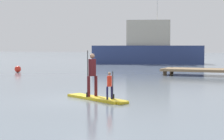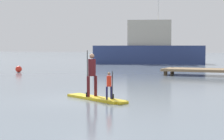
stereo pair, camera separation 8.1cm
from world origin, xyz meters
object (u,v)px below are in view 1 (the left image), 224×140
at_px(paddleboard_near, 97,98).
at_px(paddler_adult, 92,72).
at_px(paddler_child_solo, 110,84).
at_px(fishing_boat_white_large, 148,48).
at_px(mooring_buoy_near, 18,69).

height_order(paddleboard_near, paddler_adult, paddler_adult).
height_order(paddler_child_solo, fishing_boat_white_large, fishing_boat_white_large).
xyz_separation_m(paddler_adult, mooring_buoy_near, (-12.83, 12.76, -0.83)).
height_order(paddler_adult, mooring_buoy_near, paddler_adult).
bearing_deg(paddleboard_near, paddler_child_solo, -27.38).
bearing_deg(fishing_boat_white_large, mooring_buoy_near, -102.94).
relative_size(paddleboard_near, fishing_boat_white_large, 0.23).
xyz_separation_m(paddler_adult, paddler_child_solo, (0.98, -0.51, -0.42)).
relative_size(paddler_adult, fishing_boat_white_large, 0.13).
bearing_deg(paddler_adult, paddleboard_near, -27.27).
height_order(fishing_boat_white_large, mooring_buoy_near, fishing_boat_white_large).
distance_m(paddleboard_near, paddler_child_solo, 1.01).
distance_m(paddleboard_near, fishing_boat_white_large, 33.99).
distance_m(paddleboard_near, paddler_adult, 1.08).
xyz_separation_m(paddleboard_near, mooring_buoy_near, (-13.10, 12.90, 0.21)).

